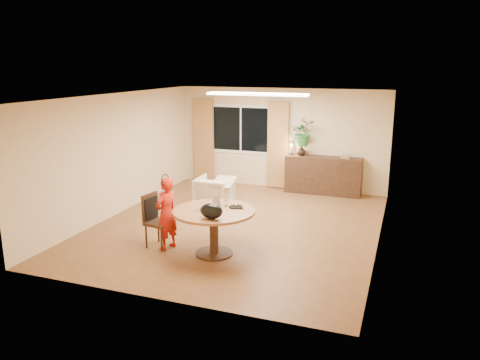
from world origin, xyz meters
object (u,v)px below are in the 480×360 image
(dining_chair, at_px, (159,221))
(sideboard, at_px, (323,175))
(armchair, at_px, (214,192))
(dining_table, at_px, (214,220))
(child, at_px, (166,214))

(dining_chair, xyz_separation_m, sideboard, (2.11, 4.54, -0.01))
(armchair, height_order, sideboard, sideboard)
(dining_table, bearing_deg, armchair, 112.94)
(armchair, bearing_deg, child, 92.46)
(dining_chair, relative_size, armchair, 1.24)
(child, bearing_deg, sideboard, 171.29)
(dining_chair, distance_m, sideboard, 5.01)
(child, height_order, armchair, child)
(dining_table, distance_m, child, 0.88)
(dining_chair, distance_m, child, 0.23)
(child, bearing_deg, armchair, -161.62)
(sideboard, bearing_deg, child, -113.04)
(dining_chair, relative_size, sideboard, 0.51)
(dining_chair, bearing_deg, dining_table, 10.50)
(dining_table, height_order, child, child)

